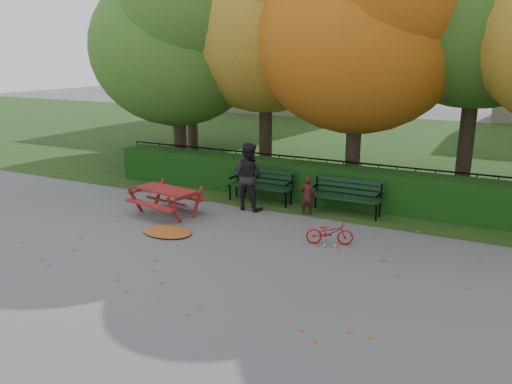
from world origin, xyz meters
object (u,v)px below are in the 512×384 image
at_px(tree_a, 180,36).
at_px(adult, 248,176).
at_px(tree_f, 192,9).
at_px(picnic_table, 166,195).
at_px(tree_c, 369,21).
at_px(bench_right, 346,194).
at_px(bench_left, 262,183).
at_px(tree_b, 273,6).
at_px(child, 307,195).
at_px(bicycle, 330,233).

height_order(tree_a, adult, tree_a).
height_order(tree_f, picnic_table, tree_f).
height_order(tree_c, bench_right, tree_c).
distance_m(tree_a, tree_c, 6.04).
xyz_separation_m(bench_left, picnic_table, (-1.60, -2.20, 0.01)).
relative_size(tree_a, bench_left, 4.16).
xyz_separation_m(tree_b, bench_right, (3.54, -3.04, -4.88)).
bearing_deg(tree_c, bench_right, -83.30).
bearing_deg(bench_left, tree_f, 136.49).
bearing_deg(bench_right, adult, -161.55).
relative_size(tree_a, tree_b, 0.85).
bearing_deg(tree_c, adult, -124.89).
height_order(tree_a, tree_c, tree_c).
relative_size(tree_c, child, 8.05).
height_order(child, bicycle, child).
height_order(tree_b, bench_left, tree_b).
bearing_deg(bicycle, bench_left, 29.81).
height_order(child, adult, adult).
bearing_deg(tree_b, tree_f, 152.01).
bearing_deg(tree_a, child, -23.79).
bearing_deg(bench_right, bench_left, 180.00).
xyz_separation_m(tree_c, bench_right, (0.27, -2.26, -4.30)).
distance_m(bench_left, bicycle, 3.57).
bearing_deg(picnic_table, adult, 50.55).
distance_m(bench_left, adult, 0.88).
bearing_deg(picnic_table, tree_f, 128.15).
relative_size(tree_a, tree_c, 0.94).
relative_size(tree_f, bench_left, 5.10).
distance_m(tree_f, bench_left, 9.56).
height_order(bench_right, adult, adult).
bearing_deg(tree_b, picnic_table, -95.02).
bearing_deg(tree_a, bicycle, -31.98).
bearing_deg(child, tree_c, -122.99).
xyz_separation_m(bench_left, bicycle, (2.75, -2.27, -0.26)).
bearing_deg(bench_left, tree_a, 154.24).
bearing_deg(bench_left, bicycle, -39.53).
height_order(tree_a, bicycle, tree_a).
relative_size(bench_left, picnic_table, 1.00).
xyz_separation_m(tree_a, adult, (3.89, -2.68, -3.64)).
height_order(tree_c, picnic_table, tree_c).
height_order(tree_a, bench_right, tree_a).
xyz_separation_m(tree_b, bench_left, (1.14, -3.04, -4.88)).
relative_size(bench_right, picnic_table, 1.00).
relative_size(bench_right, child, 1.81).
relative_size(tree_f, adult, 5.20).
xyz_separation_m(tree_f, picnic_table, (4.23, -7.73, -5.16)).
relative_size(tree_a, bicycle, 7.47).
height_order(tree_f, adult, tree_f).
xyz_separation_m(tree_c, bicycle, (0.61, -4.53, -4.56)).
xyz_separation_m(tree_c, picnic_table, (-3.74, -4.46, -4.29)).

